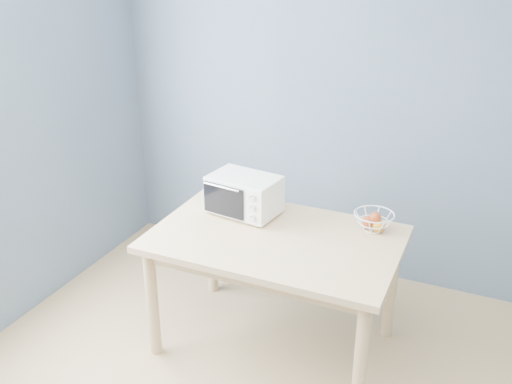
% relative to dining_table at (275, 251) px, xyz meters
% --- Properties ---
extents(room, '(4.01, 4.51, 2.61)m').
position_rel_dining_table_xyz_m(room, '(0.37, -1.19, 0.65)').
color(room, '#A5825B').
rests_on(room, ground).
extents(dining_table, '(1.40, 0.90, 0.75)m').
position_rel_dining_table_xyz_m(dining_table, '(0.00, 0.00, 0.00)').
color(dining_table, '#DFB486').
rests_on(dining_table, ground).
extents(toaster_oven, '(0.45, 0.34, 0.24)m').
position_rel_dining_table_xyz_m(toaster_oven, '(-0.30, 0.20, 0.23)').
color(toaster_oven, white).
rests_on(toaster_oven, dining_table).
extents(fruit_basket, '(0.24, 0.24, 0.12)m').
position_rel_dining_table_xyz_m(fruit_basket, '(0.49, 0.30, 0.16)').
color(fruit_basket, white).
rests_on(fruit_basket, dining_table).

